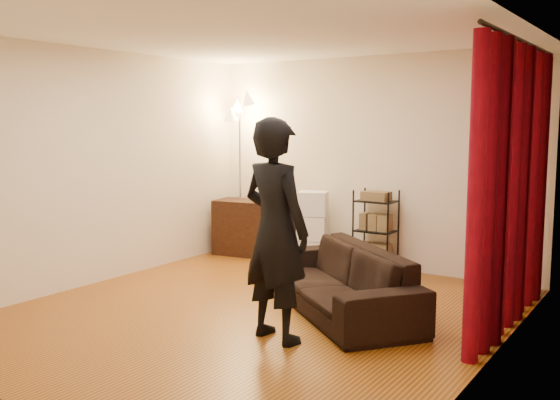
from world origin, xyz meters
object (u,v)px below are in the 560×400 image
Objects in this scene: sofa at (338,279)px; wire_shelf at (376,231)px; media_cabinet at (261,229)px; person at (276,230)px; floor_lamp at (240,177)px; storage_boxes at (313,228)px.

wire_shelf is at bearing 141.33° from sofa.
sofa is 2.72m from media_cabinet.
person is at bearing -90.01° from wire_shelf.
media_cabinet is at bearing 6.88° from floor_lamp.
person is 1.97× the size of storage_boxes.
wire_shelf is at bearing -8.09° from media_cabinet.
wire_shelf is at bearing -71.21° from person.
media_cabinet is 0.60× the size of floor_lamp.
wire_shelf is 0.47× the size of floor_lamp.
sofa is 2.26× the size of storage_boxes.
sofa is 1.65× the size of media_cabinet.
sofa is at bearing -52.33° from storage_boxes.
person is at bearing -55.34° from sofa.
floor_lamp reaches higher than person.
wire_shelf reaches higher than sofa.
sofa is 2.12× the size of wire_shelf.
storage_boxes is (0.86, -0.05, 0.10)m from media_cabinet.
wire_shelf is (1.73, 0.03, 0.13)m from media_cabinet.
person is 3.46m from media_cabinet.
person reaches higher than media_cabinet.
person is 0.86× the size of floor_lamp.
floor_lamp is (-2.06, -0.07, 0.59)m from wire_shelf.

